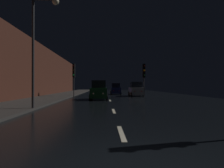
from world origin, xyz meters
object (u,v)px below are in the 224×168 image
Objects in this scene: traffic_light_far_right at (144,73)px; car_distant_taillights at (116,89)px; streetlamp_overhead at (40,35)px; car_approaching_headlights at (99,91)px; traffic_light_far_left at (74,73)px; car_parked_right_far at (136,90)px.

traffic_light_far_right is 1.18× the size of car_distant_taillights.
streetlamp_overhead is 1.69× the size of car_approaching_headlights.
car_approaching_headlights is (3.40, 9.71, -3.75)m from streetlamp_overhead.
streetlamp_overhead is (-9.46, -14.98, 1.44)m from traffic_light_far_right.
traffic_light_far_right is at bearing 130.98° from car_approaching_headlights.
traffic_light_far_right is 1.08× the size of car_approaching_headlights.
car_approaching_headlights is at bearing 44.25° from traffic_light_far_left.
car_distant_taillights is (-2.70, 5.72, -0.06)m from car_parked_right_far.
car_distant_taillights is (2.56, 12.94, -0.08)m from car_approaching_headlights.
car_parked_right_far is (8.66, 16.93, -3.77)m from streetlamp_overhead.
streetlamp_overhead reaches higher than traffic_light_far_left.
car_approaching_headlights is at bearing 70.70° from streetlamp_overhead.
car_parked_right_far is 1.07× the size of car_distant_taillights.
car_distant_taillights is (5.96, 22.65, -3.83)m from streetlamp_overhead.
car_distant_taillights is (-3.50, 7.67, -2.39)m from traffic_light_far_right.
car_parked_right_far is at bearing 62.90° from streetlamp_overhead.
car_parked_right_far is (8.93, 1.27, -2.36)m from traffic_light_far_left.
traffic_light_far_right is 8.36m from car_approaching_headlights.
streetlamp_overhead is at bearing -19.30° from car_approaching_headlights.
car_parked_right_far is (-0.80, 1.95, -2.33)m from traffic_light_far_right.
traffic_light_far_left is 7.37m from car_approaching_headlights.
car_parked_right_far is at bearing -154.75° from car_distant_taillights.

